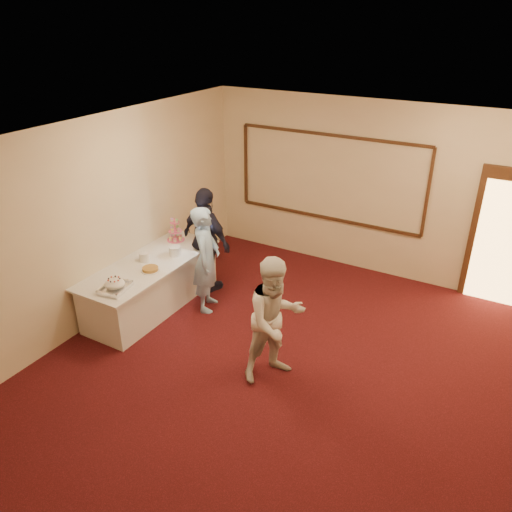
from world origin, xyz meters
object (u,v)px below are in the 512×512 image
at_px(buffet_table, 152,284).
at_px(plate_stack_b, 175,251).
at_px(cupcake_stand, 175,232).
at_px(plate_stack_a, 145,257).
at_px(tart, 150,269).
at_px(guest, 206,241).
at_px(man, 206,259).
at_px(pavlova_tray, 115,285).
at_px(woman, 275,320).

height_order(buffet_table, plate_stack_b, plate_stack_b).
bearing_deg(buffet_table, cupcake_stand, 100.77).
relative_size(plate_stack_a, tart, 0.64).
bearing_deg(tart, guest, 76.82).
distance_m(buffet_table, man, 0.99).
bearing_deg(plate_stack_a, cupcake_stand, 94.79).
bearing_deg(pavlova_tray, man, 63.24).
distance_m(man, guest, 0.60).
height_order(plate_stack_b, tart, plate_stack_b).
bearing_deg(tart, buffet_table, 133.17).
distance_m(plate_stack_b, tart, 0.60).
distance_m(pavlova_tray, plate_stack_b, 1.27).
bearing_deg(guest, pavlova_tray, 93.83).
xyz_separation_m(plate_stack_b, man, (0.59, 0.01, -0.00)).
relative_size(pavlova_tray, plate_stack_a, 2.80).
height_order(cupcake_stand, plate_stack_b, cupcake_stand).
bearing_deg(guest, man, 137.93).
xyz_separation_m(buffet_table, woman, (2.45, -0.53, 0.45)).
xyz_separation_m(cupcake_stand, plate_stack_b, (0.36, -0.47, -0.08)).
xyz_separation_m(pavlova_tray, guest, (0.31, 1.77, 0.04)).
bearing_deg(guest, tart, 90.53).
bearing_deg(cupcake_stand, tart, -71.68).
distance_m(man, woman, 1.91).
relative_size(buffet_table, plate_stack_b, 13.21).
relative_size(man, woman, 1.01).
bearing_deg(buffet_table, plate_stack_b, 63.71).
height_order(pavlova_tray, man, man).
distance_m(pavlova_tray, woman, 2.34).
bearing_deg(plate_stack_b, cupcake_stand, 127.18).
relative_size(cupcake_stand, guest, 0.24).
distance_m(pavlova_tray, guest, 1.80).
height_order(woman, guest, guest).
xyz_separation_m(plate_stack_a, tart, (0.28, -0.21, -0.05)).
relative_size(plate_stack_b, woman, 0.11).
xyz_separation_m(buffet_table, guest, (0.44, 0.90, 0.50)).
height_order(pavlova_tray, cupcake_stand, cupcake_stand).
xyz_separation_m(plate_stack_a, guest, (0.54, 0.89, 0.04)).
bearing_deg(plate_stack_a, guest, 58.83).
height_order(pavlova_tray, plate_stack_b, pavlova_tray).
bearing_deg(pavlova_tray, plate_stack_b, 87.41).
distance_m(cupcake_stand, woman, 2.96).
bearing_deg(buffet_table, plate_stack_a, 175.81).
distance_m(tart, man, 0.85).
bearing_deg(tart, woman, -8.19).
relative_size(plate_stack_b, tart, 0.67).
height_order(buffet_table, guest, guest).
xyz_separation_m(woman, guest, (-2.01, 1.42, 0.05)).
relative_size(cupcake_stand, plate_stack_a, 2.44).
xyz_separation_m(plate_stack_b, woman, (2.26, -0.92, -0.01)).
xyz_separation_m(buffet_table, tart, (0.19, -0.20, 0.41)).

